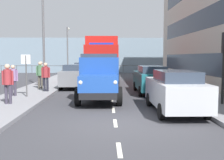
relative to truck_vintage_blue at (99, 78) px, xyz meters
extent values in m
plane|color=#38383D|center=(-0.66, -3.95, -1.18)|extent=(80.00, 80.00, 0.00)
cube|color=gray|center=(-5.50, -3.95, -1.10)|extent=(2.75, 36.71, 0.15)
cube|color=gray|center=(4.19, -3.95, -1.10)|extent=(2.75, 36.71, 0.15)
cube|color=silver|center=(-0.66, 7.25, -1.17)|extent=(0.12, 1.10, 0.01)
cube|color=silver|center=(-0.66, 4.60, -1.17)|extent=(0.12, 1.10, 0.01)
cube|color=silver|center=(-0.66, 2.35, -1.17)|extent=(0.12, 1.10, 0.01)
cube|color=silver|center=(-0.66, -0.46, -1.17)|extent=(0.12, 1.10, 0.01)
cube|color=silver|center=(-0.66, -2.70, -1.17)|extent=(0.12, 1.10, 0.01)
cube|color=silver|center=(-0.66, -5.69, -1.17)|extent=(0.12, 1.10, 0.01)
cube|color=silver|center=(-0.66, -8.35, -1.17)|extent=(0.12, 1.10, 0.01)
cube|color=silver|center=(-0.66, -10.66, -1.17)|extent=(0.12, 1.10, 0.01)
cube|color=silver|center=(-0.66, -13.34, -1.17)|extent=(0.12, 1.10, 0.01)
cube|color=silver|center=(-0.66, -15.90, -1.17)|extent=(0.12, 1.10, 0.01)
cube|color=silver|center=(-0.66, -18.23, -1.17)|extent=(0.12, 1.10, 0.01)
cube|color=#2D3847|center=(-6.91, -4.06, 0.62)|extent=(0.08, 21.61, 1.40)
cube|color=#2D3847|center=(-6.91, -4.06, 3.62)|extent=(0.08, 21.61, 1.40)
cube|color=gray|center=(-0.66, -25.30, 1.32)|extent=(80.00, 0.80, 5.00)
cylinder|color=#4C5156|center=(-14.66, -21.70, -0.58)|extent=(0.08, 0.08, 1.20)
cylinder|color=#4C5156|center=(-12.66, -21.70, -0.58)|extent=(0.08, 0.08, 1.20)
cylinder|color=#4C5156|center=(-10.66, -21.70, -0.58)|extent=(0.08, 0.08, 1.20)
cylinder|color=#4C5156|center=(-8.66, -21.70, -0.58)|extent=(0.08, 0.08, 1.20)
cylinder|color=#4C5156|center=(-6.66, -21.70, -0.58)|extent=(0.08, 0.08, 1.20)
cylinder|color=#4C5156|center=(-4.66, -21.70, -0.58)|extent=(0.08, 0.08, 1.20)
cylinder|color=#4C5156|center=(-2.66, -21.70, -0.58)|extent=(0.08, 0.08, 1.20)
cylinder|color=#4C5156|center=(-0.66, -21.70, -0.58)|extent=(0.08, 0.08, 1.20)
cylinder|color=#4C5156|center=(1.34, -21.70, -0.58)|extent=(0.08, 0.08, 1.20)
cylinder|color=#4C5156|center=(3.34, -21.70, -0.58)|extent=(0.08, 0.08, 1.20)
cylinder|color=#4C5156|center=(5.34, -21.70, -0.58)|extent=(0.08, 0.08, 1.20)
cylinder|color=#4C5156|center=(7.34, -21.70, -0.58)|extent=(0.08, 0.08, 1.20)
cylinder|color=#4C5156|center=(9.34, -21.70, -0.58)|extent=(0.08, 0.08, 1.20)
cylinder|color=#4C5156|center=(11.34, -21.70, -0.58)|extent=(0.08, 0.08, 1.20)
cylinder|color=#4C5156|center=(13.34, -21.70, -0.58)|extent=(0.08, 0.08, 1.20)
cube|color=#4C5156|center=(-0.66, -21.70, -0.06)|extent=(28.00, 0.08, 0.08)
cube|color=black|center=(0.00, -0.38, -0.58)|extent=(1.64, 5.60, 0.30)
cube|color=#1E479E|center=(0.00, 1.47, -0.08)|extent=(1.72, 1.90, 0.70)
cube|color=silver|center=(0.00, 2.36, -0.11)|extent=(1.16, 0.08, 0.56)
sphere|color=white|center=(-0.74, 2.36, 0.02)|extent=(0.20, 0.20, 0.20)
sphere|color=white|center=(0.73, 2.36, 0.02)|extent=(0.20, 0.20, 0.20)
cube|color=#1E479E|center=(0.00, -0.04, 0.50)|extent=(1.93, 1.34, 1.15)
cube|color=#2D3847|center=(0.00, -0.04, 0.97)|extent=(1.78, 1.23, 0.56)
cube|color=#2D2319|center=(0.00, -1.72, -0.35)|extent=(2.10, 2.80, 0.16)
cube|color=black|center=(-1.01, -1.72, -0.03)|extent=(0.08, 2.80, 0.56)
cube|color=black|center=(1.01, -1.72, -0.03)|extent=(0.08, 2.80, 0.56)
cylinder|color=black|center=(-0.97, 1.30, -0.73)|extent=(0.24, 0.90, 0.90)
cylinder|color=black|center=(0.97, 1.30, -0.73)|extent=(0.24, 0.90, 0.90)
cylinder|color=black|center=(-0.97, -1.92, -0.73)|extent=(0.24, 0.90, 0.90)
cylinder|color=black|center=(0.97, -1.92, -0.73)|extent=(0.24, 0.90, 0.90)
cube|color=red|center=(-0.02, -5.91, 0.64)|extent=(2.40, 2.21, 2.60)
cube|color=#2D3847|center=(-0.02, -5.91, 1.21)|extent=(2.20, 2.04, 0.80)
cube|color=#1933B2|center=(-0.02, -5.91, 2.04)|extent=(1.75, 0.20, 0.16)
cube|color=red|center=(-0.02, -9.90, 1.19)|extent=(2.50, 5.95, 3.00)
cube|color=black|center=(-0.02, -8.97, -0.48)|extent=(2.00, 8.07, 0.36)
cylinder|color=black|center=(-1.17, -5.99, -0.66)|extent=(0.28, 1.04, 1.04)
cylinder|color=black|center=(1.13, -5.99, -0.66)|extent=(0.28, 1.04, 1.04)
cylinder|color=black|center=(-1.17, -9.61, -0.66)|extent=(0.28, 1.04, 1.04)
cylinder|color=black|center=(1.13, -9.61, -0.66)|extent=(0.28, 1.04, 1.04)
cylinder|color=black|center=(-1.17, -11.73, -0.66)|extent=(0.28, 1.04, 1.04)
cylinder|color=black|center=(1.13, -11.73, -0.66)|extent=(0.28, 1.04, 1.04)
cube|color=#B7BABF|center=(-3.18, 2.76, -0.38)|extent=(1.76, 4.40, 1.00)
cube|color=#2D3847|center=(-3.18, 2.96, 0.33)|extent=(1.44, 2.42, 0.42)
cylinder|color=black|center=(-2.34, 1.40, -0.88)|extent=(0.18, 0.60, 0.60)
cylinder|color=black|center=(-4.01, 1.40, -0.88)|extent=(0.18, 0.60, 0.60)
cylinder|color=black|center=(-2.34, 4.12, -0.88)|extent=(0.18, 0.60, 0.60)
cylinder|color=black|center=(-4.01, 4.12, -0.88)|extent=(0.18, 0.60, 0.60)
cube|color=#1E6670|center=(-3.18, -3.01, -0.38)|extent=(1.78, 4.37, 1.00)
cube|color=#2D3847|center=(-3.18, -2.81, 0.33)|extent=(1.46, 2.40, 0.42)
cylinder|color=black|center=(-2.33, -4.36, -0.88)|extent=(0.18, 0.60, 0.60)
cylinder|color=black|center=(-4.02, -4.36, -0.88)|extent=(0.18, 0.60, 0.60)
cylinder|color=black|center=(-2.33, -1.65, -0.88)|extent=(0.18, 0.60, 0.60)
cylinder|color=black|center=(-4.02, -1.65, -0.88)|extent=(0.18, 0.60, 0.60)
cube|color=slate|center=(1.86, -5.94, -0.38)|extent=(1.90, 4.25, 1.00)
cube|color=#2D3847|center=(1.86, -6.14, 0.33)|extent=(1.55, 2.34, 0.42)
cylinder|color=black|center=(0.96, -4.62, -0.88)|extent=(0.18, 0.60, 0.60)
cylinder|color=black|center=(2.77, -4.62, -0.88)|extent=(0.18, 0.60, 0.60)
cylinder|color=black|center=(0.96, -7.26, -0.88)|extent=(0.18, 0.60, 0.60)
cylinder|color=black|center=(2.77, -7.26, -0.88)|extent=(0.18, 0.60, 0.60)
cube|color=white|center=(1.86, -12.61, -0.38)|extent=(1.89, 4.08, 1.00)
cube|color=#2D3847|center=(1.86, -12.81, 0.33)|extent=(1.55, 2.24, 0.42)
cylinder|color=black|center=(0.97, -11.34, -0.88)|extent=(0.18, 0.60, 0.60)
cylinder|color=black|center=(2.76, -11.34, -0.88)|extent=(0.18, 0.60, 0.60)
cylinder|color=black|center=(0.97, -13.87, -0.88)|extent=(0.18, 0.60, 0.60)
cylinder|color=black|center=(2.76, -13.87, -0.88)|extent=(0.18, 0.60, 0.60)
cube|color=black|center=(1.86, -18.33, -0.38)|extent=(1.74, 4.43, 1.00)
cube|color=#2D3847|center=(1.86, -18.53, 0.33)|extent=(1.43, 2.44, 0.42)
cylinder|color=black|center=(1.04, -16.96, -0.88)|extent=(0.18, 0.60, 0.60)
cylinder|color=black|center=(2.69, -16.96, -0.88)|extent=(0.18, 0.60, 0.60)
cylinder|color=black|center=(1.04, -19.70, -0.88)|extent=(0.18, 0.60, 0.60)
cylinder|color=black|center=(2.69, -19.70, -0.88)|extent=(0.18, 0.60, 0.60)
cylinder|color=#383342|center=(4.01, 1.51, -0.59)|extent=(0.14, 0.14, 0.88)
cylinder|color=#383342|center=(4.19, 1.51, -0.59)|extent=(0.14, 0.14, 0.88)
cylinder|color=maroon|center=(4.10, 1.51, 0.20)|extent=(0.34, 0.34, 0.69)
cylinder|color=maroon|center=(3.88, 1.51, 0.16)|extent=(0.09, 0.09, 0.64)
cylinder|color=maroon|center=(4.32, 1.51, 0.16)|extent=(0.09, 0.09, 0.64)
sphere|color=tan|center=(4.10, 1.51, 0.66)|extent=(0.24, 0.24, 0.24)
cylinder|color=#383342|center=(4.62, -1.02, -0.62)|extent=(0.14, 0.14, 0.82)
cylinder|color=#383342|center=(4.80, -1.02, -0.62)|extent=(0.14, 0.14, 0.82)
cylinder|color=gray|center=(4.71, -1.02, 0.12)|extent=(0.34, 0.34, 0.65)
cylinder|color=gray|center=(4.49, -1.02, 0.09)|extent=(0.09, 0.09, 0.60)
cylinder|color=gray|center=(4.93, -1.02, 0.09)|extent=(0.09, 0.09, 0.60)
sphere|color=tan|center=(4.71, -1.02, 0.56)|extent=(0.22, 0.22, 0.22)
cylinder|color=black|center=(3.28, -2.94, -0.60)|extent=(0.14, 0.14, 0.86)
cylinder|color=black|center=(3.46, -2.94, -0.60)|extent=(0.14, 0.14, 0.86)
cylinder|color=maroon|center=(3.37, -2.94, 0.17)|extent=(0.34, 0.34, 0.68)
cylinder|color=maroon|center=(3.15, -2.94, 0.13)|extent=(0.09, 0.09, 0.62)
cylinder|color=maroon|center=(3.59, -2.94, 0.13)|extent=(0.09, 0.09, 0.62)
sphere|color=tan|center=(3.37, -2.94, 0.62)|extent=(0.23, 0.23, 0.23)
cylinder|color=#4C473D|center=(3.99, -4.42, -0.59)|extent=(0.14, 0.14, 0.87)
cylinder|color=#4C473D|center=(4.17, -4.42, -0.59)|extent=(0.14, 0.14, 0.87)
cylinder|color=#47724C|center=(4.08, -4.42, 0.19)|extent=(0.34, 0.34, 0.69)
cylinder|color=#47724C|center=(3.86, -4.42, 0.15)|extent=(0.09, 0.09, 0.64)
cylinder|color=#47724C|center=(4.30, -4.42, 0.15)|extent=(0.09, 0.09, 0.64)
sphere|color=tan|center=(4.08, -4.42, 0.65)|extent=(0.24, 0.24, 0.24)
cylinder|color=black|center=(4.33, -6.13, -0.59)|extent=(0.14, 0.14, 0.87)
cylinder|color=black|center=(4.51, -6.13, -0.59)|extent=(0.14, 0.14, 0.87)
cylinder|color=silver|center=(4.42, -6.13, 0.18)|extent=(0.34, 0.34, 0.69)
cylinder|color=silver|center=(4.20, -6.13, 0.15)|extent=(0.09, 0.09, 0.63)
cylinder|color=silver|center=(4.64, -6.13, 0.15)|extent=(0.09, 0.09, 0.63)
sphere|color=tan|center=(4.42, -6.13, 0.64)|extent=(0.23, 0.23, 0.23)
cylinder|color=black|center=(-5.61, 1.77, 0.57)|extent=(0.12, 0.12, 3.20)
cylinder|color=#59595B|center=(4.22, -6.27, 2.42)|extent=(0.16, 0.16, 6.89)
cylinder|color=#59595B|center=(4.23, -18.73, 1.81)|extent=(0.16, 0.16, 5.68)
cylinder|color=#59595B|center=(4.23, -19.18, 4.55)|extent=(0.10, 0.90, 0.10)
sphere|color=silver|center=(4.23, -19.63, 4.50)|extent=(0.32, 0.32, 0.32)
cylinder|color=#4C4C4C|center=(3.90, -0.69, 0.07)|extent=(0.07, 0.07, 2.20)
cube|color=silver|center=(3.90, -0.69, 0.97)|extent=(0.50, 0.04, 0.50)
camera|label=1|loc=(-0.32, 13.65, 1.10)|focal=42.98mm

